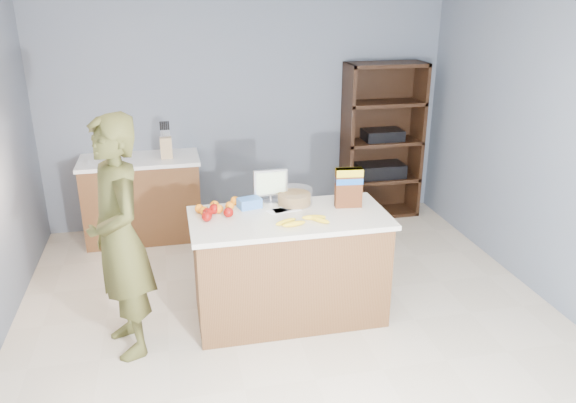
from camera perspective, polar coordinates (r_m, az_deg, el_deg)
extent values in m
cube|color=beige|center=(4.57, 0.97, -13.37)|extent=(4.50, 5.00, 0.02)
cube|color=slate|center=(6.37, -4.19, 8.84)|extent=(4.50, 0.02, 2.50)
cube|color=slate|center=(5.00, 27.06, 3.25)|extent=(0.02, 5.00, 2.50)
cube|color=white|center=(3.78, 1.21, 19.81)|extent=(4.50, 5.00, 0.02)
cube|color=brown|center=(4.60, 0.13, -6.87)|extent=(1.50, 0.70, 0.86)
cube|color=silver|center=(4.41, 0.14, -1.68)|extent=(1.56, 0.76, 0.04)
cube|color=black|center=(4.79, 0.13, -10.91)|extent=(1.46, 0.66, 0.10)
cube|color=brown|center=(6.26, -14.51, 0.16)|extent=(1.20, 0.60, 0.86)
cube|color=white|center=(6.12, -14.89, 4.11)|extent=(1.24, 0.62, 0.04)
cube|color=black|center=(6.82, 8.98, 6.42)|extent=(0.90, 0.04, 1.80)
cube|color=black|center=(6.52, 5.99, 5.88)|extent=(0.04, 0.40, 1.80)
cube|color=black|center=(6.83, 12.91, 6.16)|extent=(0.04, 0.40, 1.80)
cube|color=black|center=(6.93, 9.10, -1.01)|extent=(0.90, 0.40, 0.04)
cube|color=black|center=(6.79, 9.31, 2.36)|extent=(0.90, 0.40, 0.04)
cube|color=black|center=(6.66, 9.53, 6.04)|extent=(0.90, 0.40, 0.04)
cube|color=black|center=(6.56, 9.76, 9.83)|extent=(0.90, 0.40, 0.04)
cube|color=black|center=(6.50, 10.00, 13.56)|extent=(0.90, 0.40, 0.04)
cube|color=black|center=(6.76, 9.36, 3.17)|extent=(0.55, 0.32, 0.16)
cube|color=black|center=(6.64, 9.57, 6.70)|extent=(0.45, 0.30, 0.12)
imported|color=#46451E|center=(4.18, -16.78, -3.65)|extent=(0.62, 0.76, 1.80)
cube|color=tan|center=(6.03, -12.27, 5.36)|extent=(0.12, 0.10, 0.22)
cylinder|color=black|center=(5.99, -12.76, 6.76)|extent=(0.02, 0.02, 0.09)
cylinder|color=black|center=(5.99, -12.57, 6.78)|extent=(0.02, 0.02, 0.09)
cylinder|color=black|center=(5.99, -12.38, 6.79)|extent=(0.02, 0.02, 0.09)
cylinder|color=black|center=(5.99, -12.19, 6.81)|extent=(0.02, 0.02, 0.09)
cylinder|color=black|center=(5.99, -12.00, 6.82)|extent=(0.02, 0.02, 0.09)
cube|color=white|center=(4.51, -0.79, -0.87)|extent=(0.25, 0.19, 0.00)
cube|color=white|center=(4.51, -0.13, -0.85)|extent=(0.23, 0.14, 0.00)
ellipsoid|color=yellow|center=(4.23, -0.23, -2.07)|extent=(0.19, 0.12, 0.04)
ellipsoid|color=yellow|center=(4.19, 0.60, -2.29)|extent=(0.19, 0.07, 0.04)
ellipsoid|color=yellow|center=(4.32, 2.65, -1.62)|extent=(0.19, 0.07, 0.04)
ellipsoid|color=yellow|center=(4.27, 3.20, -1.86)|extent=(0.15, 0.17, 0.04)
sphere|color=maroon|center=(4.46, -7.52, -0.75)|extent=(0.08, 0.08, 0.08)
sphere|color=maroon|center=(4.38, -6.07, -1.10)|extent=(0.08, 0.08, 0.08)
sphere|color=maroon|center=(4.32, -8.26, -1.52)|extent=(0.08, 0.08, 0.08)
sphere|color=maroon|center=(4.39, -8.17, -1.16)|extent=(0.08, 0.08, 0.08)
sphere|color=orange|center=(4.44, -8.49, -0.96)|extent=(0.07, 0.07, 0.07)
sphere|color=orange|center=(4.55, -7.47, -0.37)|extent=(0.07, 0.07, 0.07)
sphere|color=orange|center=(4.47, -7.05, -0.75)|extent=(0.07, 0.07, 0.07)
sphere|color=orange|center=(4.52, -5.95, -0.45)|extent=(0.07, 0.07, 0.07)
sphere|color=orange|center=(4.49, -9.00, -0.72)|extent=(0.07, 0.07, 0.07)
sphere|color=orange|center=(4.50, -7.53, -0.61)|extent=(0.07, 0.07, 0.07)
sphere|color=orange|center=(4.63, -5.40, 0.09)|extent=(0.07, 0.07, 0.07)
cube|color=blue|center=(4.56, -3.94, -0.15)|extent=(0.20, 0.16, 0.08)
cylinder|color=#267219|center=(4.62, 0.64, 0.29)|extent=(0.27, 0.27, 0.09)
cylinder|color=white|center=(4.62, 0.64, 0.52)|extent=(0.30, 0.30, 0.13)
cylinder|color=silver|center=(4.68, -1.77, 0.02)|extent=(0.12, 0.12, 0.01)
cylinder|color=silver|center=(4.67, -1.77, 0.38)|extent=(0.02, 0.02, 0.05)
cube|color=silver|center=(4.62, -1.79, 1.95)|extent=(0.28, 0.04, 0.22)
cube|color=yellow|center=(4.60, -1.73, 1.87)|extent=(0.24, 0.01, 0.18)
cube|color=#592B14|center=(4.55, 6.18, 1.38)|extent=(0.22, 0.10, 0.32)
cube|color=yellow|center=(4.51, 6.24, 2.97)|extent=(0.22, 0.10, 0.06)
cube|color=blue|center=(4.53, 6.21, 2.12)|extent=(0.22, 0.10, 0.05)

